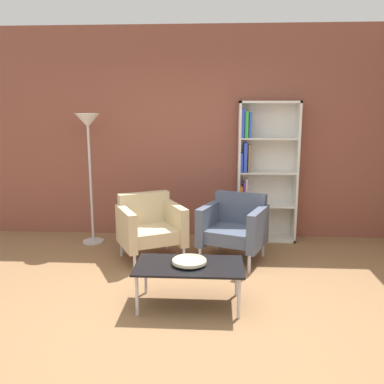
{
  "coord_description": "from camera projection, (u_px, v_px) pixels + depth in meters",
  "views": [
    {
      "loc": [
        0.27,
        -3.5,
        1.84
      ],
      "look_at": [
        0.01,
        0.84,
        0.95
      ],
      "focal_mm": 39.62,
      "sensor_mm": 36.0,
      "label": 1
    }
  ],
  "objects": [
    {
      "name": "ground_plane",
      "position": [
        185.0,
        314.0,
        3.81
      ],
      "size": [
        8.32,
        8.32,
        0.0
      ],
      "primitive_type": "plane",
      "color": "olive"
    },
    {
      "name": "brick_back_panel",
      "position": [
        198.0,
        134.0,
        5.92
      ],
      "size": [
        6.4,
        0.12,
        2.9
      ],
      "primitive_type": "cube",
      "color": "brown",
      "rests_on": "ground_plane"
    },
    {
      "name": "coffee_table_low",
      "position": [
        189.0,
        268.0,
        3.91
      ],
      "size": [
        1.0,
        0.56,
        0.4
      ],
      "color": "black",
      "rests_on": "ground_plane"
    },
    {
      "name": "armchair_spare_guest",
      "position": [
        234.0,
        226.0,
        5.11
      ],
      "size": [
        0.89,
        0.86,
        0.78
      ],
      "rotation": [
        0.0,
        0.0,
        -0.37
      ],
      "color": "#4C566B",
      "rests_on": "ground_plane"
    },
    {
      "name": "armchair_by_bookshelf",
      "position": [
        150.0,
        226.0,
        5.12
      ],
      "size": [
        0.92,
        0.9,
        0.78
      ],
      "rotation": [
        0.0,
        0.0,
        0.47
      ],
      "color": "#C6B289",
      "rests_on": "ground_plane"
    },
    {
      "name": "decorative_bowl",
      "position": [
        189.0,
        261.0,
        3.9
      ],
      "size": [
        0.32,
        0.32,
        0.05
      ],
      "color": "beige",
      "rests_on": "coffee_table_low"
    },
    {
      "name": "bookshelf_tall",
      "position": [
        261.0,
        173.0,
        5.77
      ],
      "size": [
        0.8,
        0.3,
        1.9
      ],
      "color": "silver",
      "rests_on": "ground_plane"
    },
    {
      "name": "floor_lamp_torchiere",
      "position": [
        88.0,
        136.0,
        5.52
      ],
      "size": [
        0.32,
        0.32,
        1.74
      ],
      "color": "silver",
      "rests_on": "ground_plane"
    }
  ]
}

